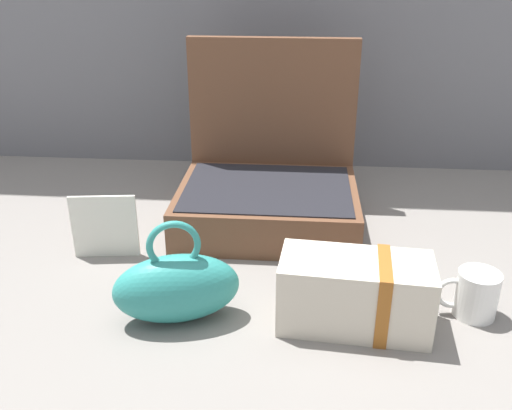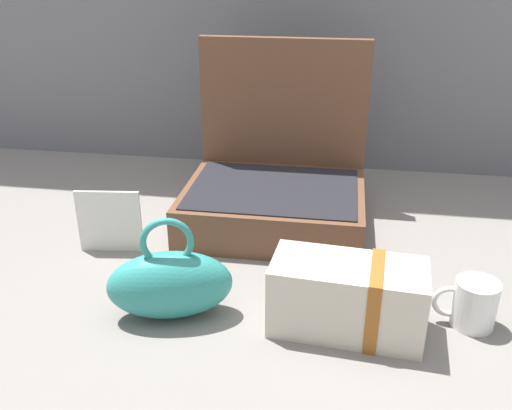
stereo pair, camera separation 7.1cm
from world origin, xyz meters
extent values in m
plane|color=slate|center=(0.00, 0.00, 0.00)|extent=(6.00, 6.00, 0.00)
cube|color=brown|center=(0.02, 0.16, 0.05)|extent=(0.39, 0.30, 0.09)
cube|color=black|center=(0.02, 0.16, 0.09)|extent=(0.35, 0.27, 0.00)
cube|color=brown|center=(0.02, 0.32, 0.19)|extent=(0.39, 0.02, 0.38)
ellipsoid|color=teal|center=(-0.11, -0.19, 0.06)|extent=(0.22, 0.14, 0.12)
torus|color=teal|center=(-0.11, -0.19, 0.14)|extent=(0.09, 0.03, 0.09)
cube|color=beige|center=(0.18, -0.19, 0.06)|extent=(0.25, 0.13, 0.12)
cube|color=#99561E|center=(0.23, -0.19, 0.06)|extent=(0.03, 0.12, 0.12)
cylinder|color=white|center=(0.39, -0.14, 0.04)|extent=(0.07, 0.07, 0.08)
torus|color=white|center=(0.35, -0.14, 0.04)|extent=(0.06, 0.01, 0.06)
cube|color=silver|center=(-0.29, 0.00, 0.07)|extent=(0.13, 0.02, 0.13)
camera|label=1|loc=(0.09, -0.95, 0.57)|focal=39.46mm
camera|label=2|loc=(0.16, -0.95, 0.57)|focal=39.46mm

